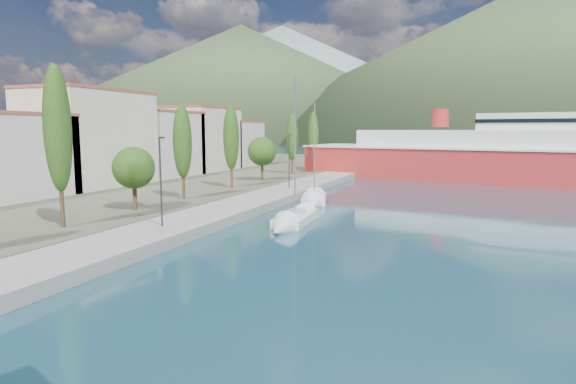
% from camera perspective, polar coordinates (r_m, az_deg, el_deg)
% --- Properties ---
extents(ground, '(1400.00, 1400.00, 0.00)m').
position_cam_1_polar(ground, '(134.07, 17.02, 3.94)').
color(ground, '#1B4150').
extents(quay, '(5.00, 88.00, 0.80)m').
position_cam_1_polar(quay, '(44.70, -5.05, -1.55)').
color(quay, gray).
rests_on(quay, ground).
extents(land_strip, '(70.00, 148.00, 0.70)m').
position_cam_1_polar(land_strip, '(76.45, -27.72, 1.30)').
color(land_strip, '#565644').
rests_on(land_strip, ground).
extents(town_buildings, '(9.20, 69.20, 11.30)m').
position_cam_1_polar(town_buildings, '(66.16, -18.85, 5.47)').
color(town_buildings, beige).
rests_on(town_buildings, land_strip).
extents(tree_row, '(3.75, 64.38, 10.98)m').
position_cam_1_polar(tree_row, '(52.53, -8.42, 5.52)').
color(tree_row, '#47301E').
rests_on(tree_row, land_strip).
extents(lamp_posts, '(0.15, 45.12, 6.06)m').
position_cam_1_polar(lamp_posts, '(34.27, -13.96, 1.74)').
color(lamp_posts, '#2D2D33').
rests_on(lamp_posts, quay).
extents(sailboat_near, '(2.84, 8.66, 12.27)m').
position_cam_1_polar(sailboat_near, '(36.38, 0.05, -3.75)').
color(sailboat_near, silver).
rests_on(sailboat_near, ground).
extents(sailboat_mid, '(4.31, 7.75, 10.86)m').
position_cam_1_polar(sailboat_mid, '(47.31, 3.02, -1.15)').
color(sailboat_mid, silver).
rests_on(sailboat_mid, ground).
extents(ferry, '(56.29, 19.80, 10.96)m').
position_cam_1_polar(ferry, '(74.34, 23.33, 3.71)').
color(ferry, '#B52926').
rests_on(ferry, ground).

